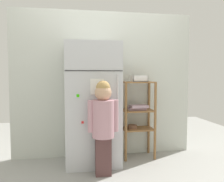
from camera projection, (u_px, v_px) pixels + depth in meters
name	position (u px, v px, depth m)	size (l,w,h in m)	color
ground_plane	(108.00, 162.00, 3.12)	(6.00, 6.00, 0.00)	#999993
kitchen_wall_back	(104.00, 84.00, 3.37)	(2.64, 0.03, 2.11)	silver
refrigerator	(93.00, 104.00, 3.05)	(0.71, 0.59, 1.61)	silver
child_standing	(103.00, 118.00, 2.68)	(0.36, 0.27, 1.12)	brown
pantry_shelf_unit	(138.00, 113.00, 3.29)	(0.46, 0.31, 1.10)	olive
fruit_bin	(140.00, 79.00, 3.27)	(0.21, 0.20, 0.09)	white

